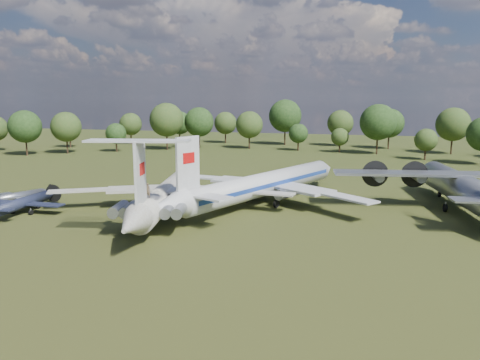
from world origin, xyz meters
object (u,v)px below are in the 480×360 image
(small_prop_west, at_px, (23,206))
(person_on_il62, at_px, (148,190))
(tu104_jet, at_px, (265,188))
(il62_airliner, at_px, (171,195))
(small_prop_northwest, at_px, (15,199))
(an12_transport, at_px, (462,193))

(small_prop_west, height_order, person_on_il62, person_on_il62)
(tu104_jet, height_order, person_on_il62, person_on_il62)
(il62_airliner, distance_m, tu104_jet, 14.57)
(tu104_jet, relative_size, person_on_il62, 27.06)
(il62_airliner, height_order, tu104_jet, tu104_jet)
(small_prop_northwest, distance_m, person_on_il62, 29.07)
(an12_transport, xyz_separation_m, person_on_il62, (-38.05, -23.90, 2.82))
(small_prop_west, xyz_separation_m, person_on_il62, (22.11, -4.94, 4.33))
(small_prop_northwest, xyz_separation_m, person_on_il62, (27.18, -9.26, 4.53))
(an12_transport, bearing_deg, small_prop_northwest, -177.36)
(tu104_jet, relative_size, small_prop_northwest, 3.68)
(an12_transport, xyz_separation_m, small_prop_west, (-60.16, -18.96, -1.51))
(small_prop_west, xyz_separation_m, small_prop_northwest, (-5.07, 4.32, -0.20))
(small_prop_northwest, bearing_deg, small_prop_west, -16.42)
(person_on_il62, bearing_deg, an12_transport, -176.22)
(an12_transport, distance_m, person_on_il62, 45.02)
(tu104_jet, xyz_separation_m, person_on_il62, (-9.48, -20.46, 3.06))
(il62_airliner, height_order, small_prop_northwest, il62_airliner)
(tu104_jet, xyz_separation_m, an12_transport, (28.57, 3.43, 0.24))
(an12_transport, relative_size, person_on_il62, 22.61)
(tu104_jet, relative_size, an12_transport, 1.20)
(tu104_jet, bearing_deg, person_on_il62, -92.91)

